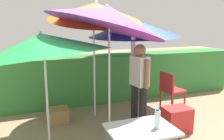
% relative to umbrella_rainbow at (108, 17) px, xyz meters
% --- Properties ---
extents(ground_plane, '(24.00, 24.00, 0.00)m').
position_rel_umbrella_rainbow_xyz_m(ground_plane, '(0.21, 0.09, -2.07)').
color(ground_plane, '#9E8466').
extents(hedge_row, '(8.00, 0.70, 1.18)m').
position_rel_umbrella_rainbow_xyz_m(hedge_row, '(0.21, 1.85, -1.48)').
color(hedge_row, '#38843D').
rests_on(hedge_row, ground_plane).
extents(umbrella_rainbow, '(2.03, 2.00, 2.52)m').
position_rel_umbrella_rainbow_xyz_m(umbrella_rainbow, '(0.00, 0.00, 0.00)').
color(umbrella_rainbow, silver).
rests_on(umbrella_rainbow, ground_plane).
extents(umbrella_orange, '(1.88, 1.89, 2.57)m').
position_rel_umbrella_rainbow_xyz_m(umbrella_orange, '(0.03, 0.89, 0.13)').
color(umbrella_orange, silver).
rests_on(umbrella_orange, ground_plane).
extents(umbrella_yellow, '(2.08, 2.06, 2.07)m').
position_rel_umbrella_rainbow_xyz_m(umbrella_yellow, '(-1.07, -0.10, -0.41)').
color(umbrella_yellow, silver).
rests_on(umbrella_yellow, ground_plane).
extents(umbrella_navy, '(2.11, 2.10, 2.10)m').
position_rel_umbrella_rainbow_xyz_m(umbrella_navy, '(1.03, 1.19, -0.21)').
color(umbrella_navy, silver).
rests_on(umbrella_navy, ground_plane).
extents(person_vendor, '(0.27, 0.56, 1.88)m').
position_rel_umbrella_rainbow_xyz_m(person_vendor, '(0.67, 0.14, -1.14)').
color(person_vendor, black).
rests_on(person_vendor, ground_plane).
extents(chair_plastic, '(0.50, 0.50, 0.89)m').
position_rel_umbrella_rainbow_xyz_m(chair_plastic, '(1.71, 0.62, -1.56)').
color(chair_plastic, '#B72D2D').
rests_on(chair_plastic, ground_plane).
extents(cooler_box, '(0.50, 0.36, 0.46)m').
position_rel_umbrella_rainbow_xyz_m(cooler_box, '(1.22, -0.32, -1.84)').
color(cooler_box, red).
rests_on(cooler_box, ground_plane).
extents(crate_cardboard, '(0.43, 0.35, 0.29)m').
position_rel_umbrella_rainbow_xyz_m(crate_cardboard, '(-0.81, 0.83, -1.92)').
color(crate_cardboard, '#9E7A4C').
rests_on(crate_cardboard, ground_plane).
extents(folding_table, '(0.80, 0.60, 0.75)m').
position_rel_umbrella_rainbow_xyz_m(folding_table, '(-0.05, -1.38, -1.41)').
color(folding_table, '#4C4C51').
rests_on(folding_table, ground_plane).
extents(bottle_water, '(0.07, 0.07, 0.24)m').
position_rel_umbrella_rainbow_xyz_m(bottle_water, '(0.13, -1.44, -1.20)').
color(bottle_water, silver).
rests_on(bottle_water, folding_table).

